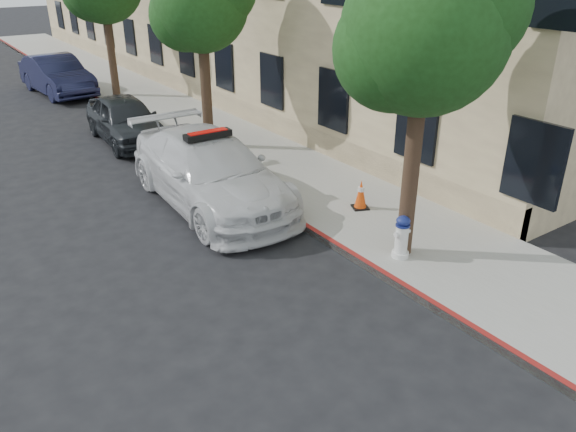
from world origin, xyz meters
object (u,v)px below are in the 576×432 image
at_px(parked_car_far, 57,75).
at_px(traffic_cone, 361,194).
at_px(police_car, 210,171).
at_px(parked_car_mid, 126,120).
at_px(fire_hydrant, 402,237).

bearing_deg(parked_car_far, traffic_cone, -86.60).
height_order(police_car, parked_car_far, police_car).
relative_size(parked_car_mid, traffic_cone, 6.13).
distance_m(parked_car_mid, parked_car_far, 7.87).
xyz_separation_m(police_car, parked_car_mid, (0.10, 5.76, -0.11)).
xyz_separation_m(parked_car_far, traffic_cone, (2.38, -16.09, -0.30)).
relative_size(police_car, fire_hydrant, 6.70).
bearing_deg(traffic_cone, parked_car_far, 98.41).
relative_size(police_car, traffic_cone, 8.39).
relative_size(police_car, parked_car_mid, 1.37).
xyz_separation_m(police_car, parked_car_far, (0.10, 13.63, -0.03)).
bearing_deg(fire_hydrant, police_car, 111.24).
bearing_deg(traffic_cone, parked_car_mid, 106.15).
height_order(parked_car_mid, parked_car_far, parked_car_far).
bearing_deg(police_car, parked_car_mid, 91.24).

